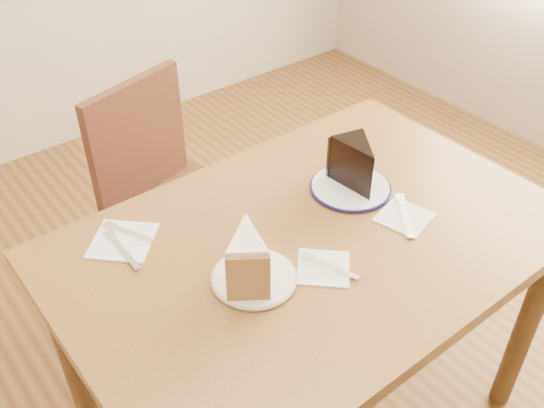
{
  "coord_description": "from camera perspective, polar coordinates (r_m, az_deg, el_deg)",
  "views": [
    {
      "loc": [
        -0.75,
        -0.8,
        1.7
      ],
      "look_at": [
        -0.04,
        0.11,
        0.8
      ],
      "focal_mm": 40.0,
      "sensor_mm": 36.0,
      "label": 1
    }
  ],
  "objects": [
    {
      "name": "chocolate_cake",
      "position": [
        1.56,
        8.11,
        3.37
      ],
      "size": [
        0.13,
        0.15,
        0.11
      ],
      "primitive_type": null,
      "rotation": [
        0.0,
        0.0,
        2.89
      ],
      "color": "black",
      "rests_on": "plate_navy"
    },
    {
      "name": "plate_navy",
      "position": [
        1.6,
        7.38,
        1.56
      ],
      "size": [
        0.2,
        0.2,
        0.01
      ],
      "primitive_type": "cylinder",
      "color": "white",
      "rests_on": "table"
    },
    {
      "name": "plate_cream",
      "position": [
        1.33,
        -1.69,
        -7.0
      ],
      "size": [
        0.18,
        0.18,
        0.01
      ],
      "primitive_type": "cylinder",
      "color": "white",
      "rests_on": "table"
    },
    {
      "name": "carrot_cake",
      "position": [
        1.29,
        -2.33,
        -4.99
      ],
      "size": [
        0.14,
        0.15,
        0.11
      ],
      "primitive_type": null,
      "rotation": [
        0.0,
        0.0,
        -0.61
      ],
      "color": "beige",
      "rests_on": "plate_cream"
    },
    {
      "name": "fork_spare",
      "position": [
        1.48,
        -13.32,
        -2.61
      ],
      "size": [
        0.07,
        0.13,
        0.0
      ],
      "primitive_type": "cube",
      "rotation": [
        0.0,
        0.0,
        0.43
      ],
      "color": "silver",
      "rests_on": "napkin_spare"
    },
    {
      "name": "knife_navy",
      "position": [
        1.53,
        12.37,
        -1.04
      ],
      "size": [
        0.12,
        0.14,
        0.0
      ],
      "primitive_type": "cube",
      "rotation": [
        0.0,
        0.0,
        -0.67
      ],
      "color": "silver",
      "rests_on": "napkin_navy"
    },
    {
      "name": "napkin_spare",
      "position": [
        1.47,
        -13.87,
        -3.36
      ],
      "size": [
        0.2,
        0.2,
        0.0
      ],
      "primitive_type": "cube",
      "rotation": [
        0.0,
        0.0,
        0.78
      ],
      "color": "white",
      "rests_on": "table"
    },
    {
      "name": "napkin_navy",
      "position": [
        1.53,
        12.37,
        -1.22
      ],
      "size": [
        0.14,
        0.14,
        0.0
      ],
      "primitive_type": "cube",
      "rotation": [
        0.0,
        0.0,
        0.26
      ],
      "color": "white",
      "rests_on": "table"
    },
    {
      "name": "knife_spare",
      "position": [
        1.44,
        -13.88,
        -4.21
      ],
      "size": [
        0.02,
        0.16,
        0.0
      ],
      "primitive_type": "cube",
      "rotation": [
        0.0,
        0.0,
        -0.03
      ],
      "color": "silver",
      "rests_on": "napkin_spare"
    },
    {
      "name": "fork_cream",
      "position": [
        1.36,
        5.52,
        -5.87
      ],
      "size": [
        0.06,
        0.14,
        0.0
      ],
      "primitive_type": "cube",
      "rotation": [
        0.0,
        0.0,
        0.34
      ],
      "color": "silver",
      "rests_on": "napkin_cream"
    },
    {
      "name": "table",
      "position": [
        1.51,
        3.7,
        -5.82
      ],
      "size": [
        1.2,
        0.8,
        0.75
      ],
      "color": "#553717",
      "rests_on": "ground"
    },
    {
      "name": "napkin_cream",
      "position": [
        1.36,
        4.87,
        -6.01
      ],
      "size": [
        0.16,
        0.16,
        0.0
      ],
      "primitive_type": "cube",
      "rotation": [
        0.0,
        0.0,
        0.8
      ],
      "color": "white",
      "rests_on": "table"
    },
    {
      "name": "chair_far",
      "position": [
        1.98,
        -9.05,
        -0.04
      ],
      "size": [
        0.54,
        0.54,
        0.89
      ],
      "rotation": [
        0.0,
        0.0,
        3.41
      ],
      "color": "#381B10",
      "rests_on": "ground"
    }
  ]
}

